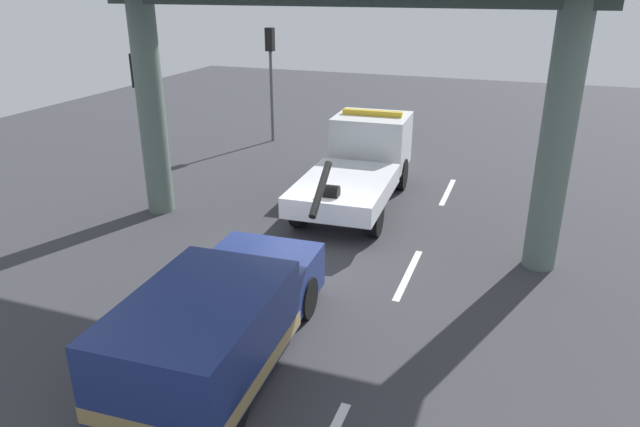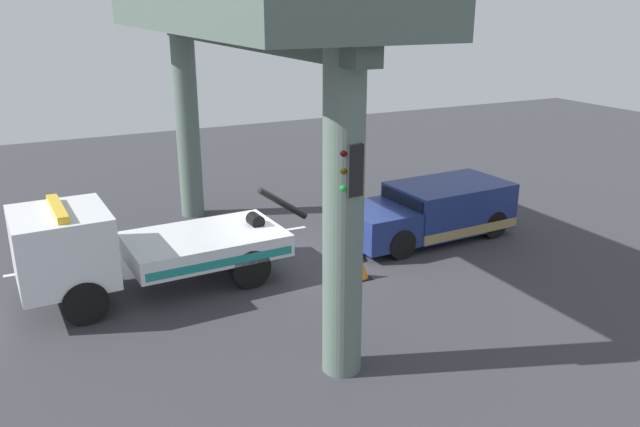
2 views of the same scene
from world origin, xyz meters
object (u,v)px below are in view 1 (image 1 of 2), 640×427
(towed_van_green, at_px, (218,323))
(traffic_light_far, at_px, (142,99))
(tow_truck_white, at_px, (361,161))
(traffic_light_mid, at_px, (271,60))
(traffic_cone_orange, at_px, (228,252))

(towed_van_green, relative_size, traffic_light_far, 1.18)
(traffic_light_far, bearing_deg, tow_truck_white, -61.19)
(traffic_light_far, bearing_deg, towed_van_green, -137.03)
(traffic_light_mid, distance_m, traffic_cone_orange, 11.96)
(tow_truck_white, bearing_deg, traffic_light_mid, 44.79)
(tow_truck_white, bearing_deg, traffic_light_far, 118.81)
(traffic_cone_orange, bearing_deg, traffic_light_mid, 19.12)
(towed_van_green, height_order, traffic_light_mid, traffic_light_mid)
(towed_van_green, bearing_deg, traffic_light_mid, 20.89)
(tow_truck_white, relative_size, towed_van_green, 1.38)
(tow_truck_white, height_order, towed_van_green, tow_truck_white)
(traffic_cone_orange, bearing_deg, traffic_light_far, 57.36)
(towed_van_green, relative_size, traffic_light_mid, 1.16)
(traffic_light_far, xyz_separation_m, traffic_light_mid, (8.50, 0.00, 0.07))
(traffic_light_far, bearing_deg, traffic_light_mid, 0.00)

